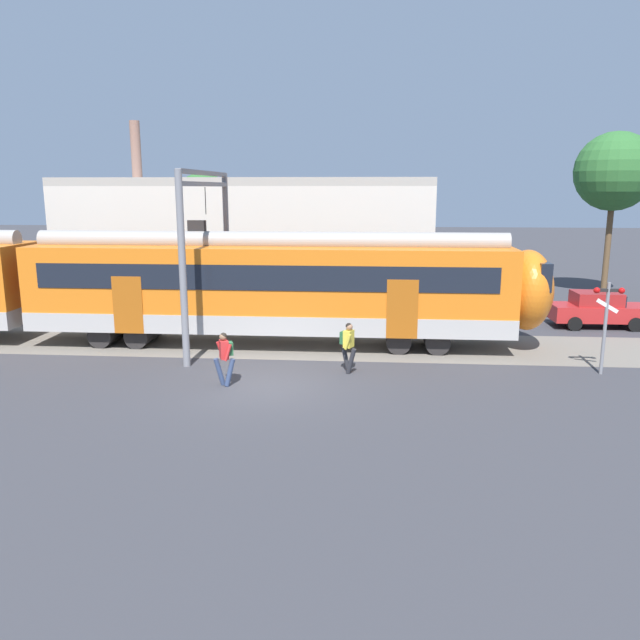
# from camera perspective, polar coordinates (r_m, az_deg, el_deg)

# --- Properties ---
(ground_plane) EXTENTS (160.00, 160.00, 0.00)m
(ground_plane) POSITION_cam_1_polar(r_m,az_deg,el_deg) (19.14, -5.10, -6.07)
(ground_plane) COLOR #38383D
(commuter_train) EXTENTS (38.05, 3.07, 4.73)m
(commuter_train) POSITION_cam_1_polar(r_m,az_deg,el_deg) (26.44, -23.24, 3.05)
(commuter_train) COLOR #B2ADA8
(commuter_train) RESTS_ON ground
(pedestrian_red) EXTENTS (0.71, 0.52, 1.67)m
(pedestrian_red) POSITION_cam_1_polar(r_m,az_deg,el_deg) (19.08, -8.69, -3.11)
(pedestrian_red) COLOR navy
(pedestrian_red) RESTS_ON ground
(pedestrian_yellow) EXTENTS (0.58, 0.65, 1.67)m
(pedestrian_yellow) POSITION_cam_1_polar(r_m,az_deg,el_deg) (20.21, 2.57, -2.13)
(pedestrian_yellow) COLOR #28282D
(pedestrian_yellow) RESTS_ON ground
(parked_car_red) EXTENTS (4.02, 1.80, 1.54)m
(parked_car_red) POSITION_cam_1_polar(r_m,az_deg,el_deg) (29.45, 24.09, 0.90)
(parked_car_red) COLOR #B22323
(parked_car_red) RESTS_ON ground
(catenary_gantry) EXTENTS (0.24, 6.64, 6.53)m
(catenary_gantry) POSITION_cam_1_polar(r_m,az_deg,el_deg) (23.96, -10.33, 7.96)
(catenary_gantry) COLOR gray
(catenary_gantry) RESTS_ON ground
(crossing_signal) EXTENTS (0.96, 0.22, 3.00)m
(crossing_signal) POSITION_cam_1_polar(r_m,az_deg,el_deg) (21.80, 24.72, 0.55)
(crossing_signal) COLOR gray
(crossing_signal) RESTS_ON ground
(background_building) EXTENTS (18.52, 5.00, 9.20)m
(background_building) POSITION_cam_1_polar(r_m,az_deg,el_deg) (32.34, -6.70, 7.11)
(background_building) COLOR beige
(background_building) RESTS_ON ground
(street_tree_right) EXTENTS (4.19, 4.19, 8.87)m
(street_tree_right) POSITION_cam_1_polar(r_m,az_deg,el_deg) (37.69, 25.34, 12.14)
(street_tree_right) COLOR brown
(street_tree_right) RESTS_ON ground
(street_tree_left) EXTENTS (3.33, 3.33, 6.78)m
(street_tree_left) POSITION_cam_1_polar(r_m,az_deg,el_deg) (36.99, -10.63, 10.50)
(street_tree_left) COLOR brown
(street_tree_left) RESTS_ON ground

